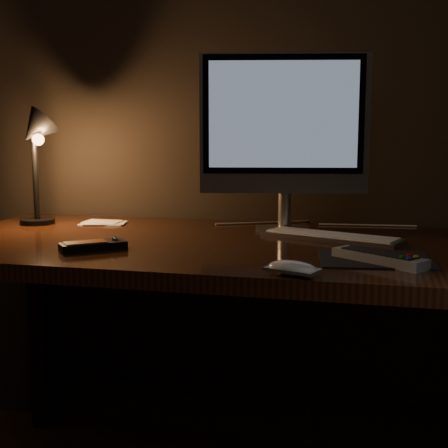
% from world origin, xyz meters
% --- Properties ---
extents(desk, '(1.60, 0.75, 0.75)m').
position_xyz_m(desk, '(0.00, 1.93, 0.62)').
color(desk, '#33180B').
rests_on(desk, ground).
extents(monitor, '(0.47, 0.17, 0.50)m').
position_xyz_m(monitor, '(0.11, 2.06, 1.04)').
color(monitor, silver).
rests_on(monitor, desk).
extents(keyboard, '(0.39, 0.23, 0.01)m').
position_xyz_m(keyboard, '(0.25, 1.96, 0.76)').
color(keyboard, silver).
rests_on(keyboard, desk).
extents(mousepad, '(0.27, 0.23, 0.00)m').
position_xyz_m(mousepad, '(0.37, 1.71, 0.75)').
color(mousepad, black).
rests_on(mousepad, desk).
extents(mouse, '(0.12, 0.09, 0.02)m').
position_xyz_m(mouse, '(0.21, 1.52, 0.76)').
color(mouse, white).
rests_on(mouse, desk).
extents(media_remote, '(0.16, 0.14, 0.03)m').
position_xyz_m(media_remote, '(-0.30, 1.67, 0.76)').
color(media_remote, black).
rests_on(media_remote, desk).
extents(tv_remote, '(0.21, 0.17, 0.03)m').
position_xyz_m(tv_remote, '(0.38, 1.68, 0.76)').
color(tv_remote, '#95979A').
rests_on(tv_remote, desk).
extents(papers, '(0.14, 0.11, 0.01)m').
position_xyz_m(papers, '(-0.45, 2.07, 0.75)').
color(papers, white).
rests_on(papers, desk).
extents(desk_lamp, '(0.18, 0.19, 0.36)m').
position_xyz_m(desk_lamp, '(-0.62, 1.99, 0.99)').
color(desk_lamp, black).
rests_on(desk_lamp, desk).
extents(cable, '(0.58, 0.15, 0.01)m').
position_xyz_m(cable, '(0.19, 2.19, 0.75)').
color(cable, white).
rests_on(cable, desk).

